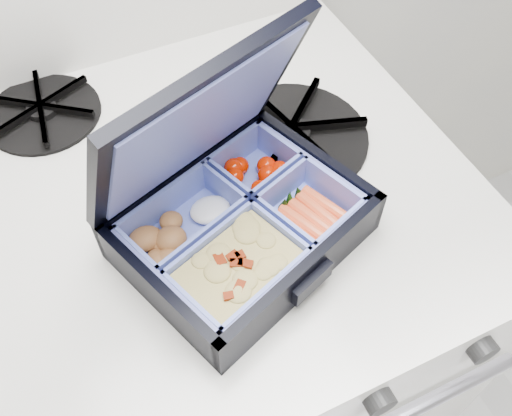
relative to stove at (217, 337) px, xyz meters
name	(u,v)px	position (x,y,z in m)	size (l,w,h in m)	color
stove	(217,337)	(0.00, 0.00, 0.00)	(0.64, 0.64, 0.95)	silver
bento_box	(242,226)	(0.01, -0.11, 0.51)	(0.25, 0.19, 0.06)	black
burner_grate	(291,131)	(0.13, 0.00, 0.49)	(0.20, 0.20, 0.03)	black
burner_grate_rear	(42,110)	(-0.15, 0.18, 0.49)	(0.15, 0.15, 0.02)	black
fork	(268,143)	(0.10, 0.01, 0.48)	(0.02, 0.16, 0.01)	silver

